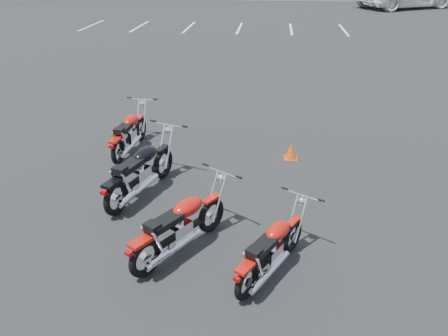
# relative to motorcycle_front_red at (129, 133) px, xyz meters

# --- Properties ---
(ground) EXTENTS (120.00, 120.00, 0.00)m
(ground) POSITION_rel_motorcycle_front_red_xyz_m (2.19, -2.52, -0.45)
(ground) COLOR black
(ground) RESTS_ON ground
(motorcycle_front_red) EXTENTS (0.78, 2.01, 0.98)m
(motorcycle_front_red) POSITION_rel_motorcycle_front_red_xyz_m (0.00, 0.00, 0.00)
(motorcycle_front_red) COLOR black
(motorcycle_front_red) RESTS_ON ground
(motorcycle_second_black) EXTENTS (1.17, 2.21, 1.10)m
(motorcycle_second_black) POSITION_rel_motorcycle_front_red_xyz_m (0.81, -1.92, 0.05)
(motorcycle_second_black) COLOR black
(motorcycle_second_black) RESTS_ON ground
(motorcycle_third_red) EXTENTS (1.49, 1.96, 1.03)m
(motorcycle_third_red) POSITION_rel_motorcycle_front_red_xyz_m (1.90, -3.57, 0.02)
(motorcycle_third_red) COLOR black
(motorcycle_third_red) RESTS_ON ground
(motorcycle_rear_red) EXTENTS (1.25, 1.77, 0.91)m
(motorcycle_rear_red) POSITION_rel_motorcycle_front_red_xyz_m (3.29, -3.92, -0.03)
(motorcycle_rear_red) COLOR black
(motorcycle_rear_red) RESTS_ON ground
(training_cone_near) EXTENTS (0.30, 0.30, 0.35)m
(training_cone_near) POSITION_rel_motorcycle_front_red_xyz_m (3.68, -0.00, -0.27)
(training_cone_near) COLOR #DD410B
(training_cone_near) RESTS_ON ground
(parking_line_stripes) EXTENTS (15.12, 4.00, 0.01)m
(parking_line_stripes) POSITION_rel_motorcycle_front_red_xyz_m (-0.31, 17.48, -0.45)
(parking_line_stripes) COLOR silver
(parking_line_stripes) RESTS_ON ground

